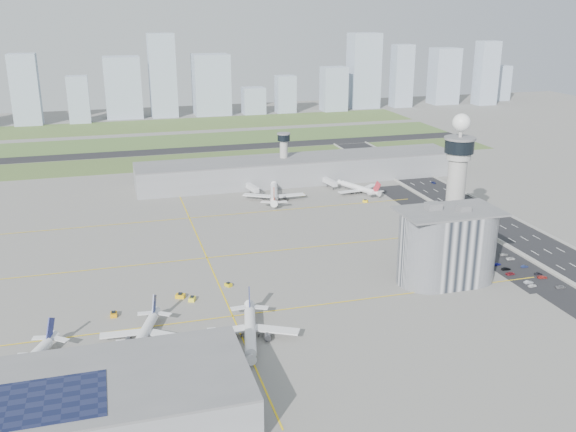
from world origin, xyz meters
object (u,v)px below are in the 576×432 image
object	(u,v)px
car_lot_3	(506,269)
car_lot_7	(542,277)
tug_0	(114,314)
car_hw_4	(376,162)
airplane_near_a	(25,358)
jet_bridge_near_1	(115,370)
tug_1	(192,298)
car_lot_10	(511,258)
jet_bridge_near_0	(10,385)
jet_bridge_near_2	(211,356)
car_hw_1	(494,221)
secondary_tower	(284,153)
car_lot_5	(489,258)
admin_building	(447,246)
car_lot_1	(528,282)
tug_3	(228,284)
car_lot_2	(510,273)
car_lot_8	(538,274)
car_lot_0	(532,285)
airplane_near_b	(143,329)
car_lot_4	(497,264)
airplane_far_b	(358,184)
car_hw_2	(434,183)
control_tower	(457,178)
jet_bridge_far_1	(325,181)
car_lot_9	(524,266)
airplane_near_c	(250,325)
airplane_far_a	(274,189)
tug_4	(302,194)
car_lot_6	(560,287)
tug_5	(365,201)
tug_2	(180,295)
car_lot_11	(504,255)

from	to	relation	value
car_lot_3	car_lot_7	xyz separation A→B (m)	(9.50, -12.06, 0.00)
tug_0	car_hw_4	distance (m)	274.84
airplane_near_a	jet_bridge_near_1	bearing A→B (deg)	92.38
tug_1	car_lot_10	distance (m)	144.91
jet_bridge_near_0	car_lot_10	bearing A→B (deg)	-66.04
jet_bridge_near_2	car_hw_1	xyz separation A→B (m)	(168.35, 100.06, -2.23)
secondary_tower	car_lot_5	distance (m)	166.62
car_hw_4	car_lot_7	bearing A→B (deg)	-94.97
tug_0	tug_1	size ratio (longest dim) A/B	1.03
car_lot_3	car_hw_4	bearing A→B (deg)	-7.42
jet_bridge_near_1	car_hw_1	bearing A→B (deg)	-53.23
tug_1	car_lot_10	xyz separation A→B (m)	(144.89, 2.64, -0.37)
admin_building	secondary_tower	bearing A→B (deg)	97.29
car_lot_1	tug_3	bearing A→B (deg)	74.69
car_lot_3	car_lot_5	distance (m)	12.82
car_lot_2	car_hw_1	xyz separation A→B (m)	(33.38, 63.88, 0.04)
tug_1	car_lot_8	size ratio (longest dim) A/B	0.94
tug_1	car_lot_0	size ratio (longest dim) A/B	0.89
admin_building	car_lot_1	world-z (taller)	admin_building
airplane_near_b	car_hw_4	xyz separation A→B (m)	(181.50, 220.86, -4.44)
car_lot_1	car_lot_4	world-z (taller)	car_lot_1
airplane_far_b	car_hw_2	world-z (taller)	airplane_far_b
control_tower	airplane_far_b	distance (m)	108.37
airplane_near_a	car_lot_5	world-z (taller)	airplane_near_a
jet_bridge_far_1	tug_1	bearing A→B (deg)	-45.88
car_lot_0	control_tower	bearing A→B (deg)	13.37
car_lot_4	car_lot_9	size ratio (longest dim) A/B	1.13
jet_bridge_far_1	secondary_tower	bearing A→B (deg)	-139.29
airplane_near_c	car_hw_2	xyz separation A→B (m)	(159.45, 166.95, -5.16)
airplane_near_c	jet_bridge_near_1	distance (m)	47.10
airplane_far_a	tug_1	distance (m)	141.17
car_hw_1	tug_4	bearing A→B (deg)	140.40
tug_4	admin_building	bearing A→B (deg)	-48.52
car_lot_8	car_hw_4	size ratio (longest dim) A/B	0.93
admin_building	jet_bridge_far_1	distance (m)	154.50
airplane_near_c	car_hw_1	bearing A→B (deg)	131.90
jet_bridge_near_1	car_lot_10	size ratio (longest dim) A/B	3.35
control_tower	car_lot_6	bearing A→B (deg)	-66.82
airplane_far_b	airplane_near_b	bearing A→B (deg)	114.94
control_tower	tug_5	world-z (taller)	control_tower
tug_2	tug_4	bearing A→B (deg)	168.21
secondary_tower	car_lot_7	size ratio (longest dim) A/B	7.49
airplane_far_b	car_lot_5	size ratio (longest dim) A/B	10.82
airplane_far_a	airplane_far_b	distance (m)	53.42
airplane_far_b	jet_bridge_far_1	bearing A→B (deg)	13.92
jet_bridge_near_1	car_lot_11	world-z (taller)	jet_bridge_near_1
airplane_far_b	car_lot_6	bearing A→B (deg)	167.24
tug_5	car_lot_7	bearing A→B (deg)	49.95
control_tower	airplane_near_c	bearing A→B (deg)	-152.52
tug_0	tug_1	distance (m)	30.28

